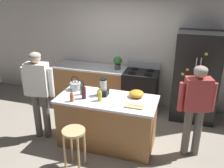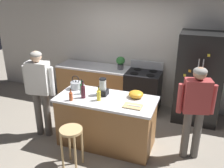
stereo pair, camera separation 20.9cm
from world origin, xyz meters
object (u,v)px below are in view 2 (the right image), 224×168
person_by_island_left (39,86)px  bottle_cooking_sauce (71,96)px  person_by_sink_right (195,105)px  bottle_olive_oil (82,89)px  stove_range (143,91)px  refrigerator (199,79)px  tea_kettle (76,85)px  chef_knife (134,106)px  mixing_bowl (136,94)px  kitchen_island (106,121)px  bottle_wine (83,92)px  bar_stool (71,138)px  potted_plant (121,62)px  bottle_soda (99,95)px  blender_appliance (103,88)px  cutting_board (133,106)px

person_by_island_left → bottle_cooking_sauce: size_ratio=7.81×
person_by_sink_right → bottle_olive_oil: (-1.94, -0.12, 0.05)m
stove_range → person_by_sink_right: person_by_sink_right is taller
refrigerator → stove_range: bearing=178.8°
tea_kettle → chef_knife: 1.26m
bottle_olive_oil → chef_knife: size_ratio=1.25×
mixing_bowl → person_by_sink_right: bearing=-4.1°
kitchen_island → bottle_wine: 0.70m
chef_knife → bar_stool: bearing=-143.8°
potted_plant → bar_stool: bearing=-90.8°
bottle_soda → mixing_bowl: size_ratio=0.99×
refrigerator → bottle_soda: 2.24m
person_by_island_left → bar_stool: person_by_island_left is taller
blender_appliance → kitchen_island: bearing=-47.8°
bottle_wine → bottle_cooking_sauce: size_ratio=1.46×
person_by_island_left → blender_appliance: bearing=12.6°
person_by_island_left → bottle_olive_oil: (0.78, 0.17, 0.01)m
kitchen_island → bottle_cooking_sauce: 0.80m
bottle_olive_oil → tea_kettle: 0.26m
bottle_olive_oil → blender_appliance: bearing=13.7°
kitchen_island → blender_appliance: (-0.10, 0.11, 0.59)m
bottle_cooking_sauce → chef_knife: bearing=7.3°
mixing_bowl → cutting_board: mixing_bowl is taller
kitchen_island → blender_appliance: 0.61m
potted_plant → bottle_cooking_sauce: size_ratio=1.39×
stove_range → mixing_bowl: (0.17, -1.31, 0.51)m
bottle_wine → bottle_cooking_sauce: bottle_wine is taller
stove_range → person_by_island_left: bearing=-133.0°
bottle_cooking_sauce → tea_kettle: (-0.15, 0.46, 0.00)m
potted_plant → mixing_bowl: bearing=-61.4°
bottle_wine → person_by_sink_right: bearing=8.1°
person_by_sink_right → bottle_cooking_sauce: (-1.99, -0.43, 0.03)m
bottle_wine → cutting_board: size_ratio=1.05×
cutting_board → chef_knife: (0.02, 0.00, 0.01)m
stove_range → bottle_olive_oil: bearing=-117.3°
mixing_bowl → bottle_olive_oil: bearing=-168.5°
chef_knife → cutting_board: bearing=179.8°
mixing_bowl → bar_stool: bearing=-128.1°
blender_appliance → tea_kettle: 0.58m
person_by_island_left → person_by_sink_right: person_by_island_left is taller
bottle_cooking_sauce → mixing_bowl: 1.12m
blender_appliance → mixing_bowl: bearing=10.0°
refrigerator → stove_range: (-1.16, 0.02, -0.47)m
potted_plant → chef_knife: 1.88m
potted_plant → tea_kettle: size_ratio=1.09×
person_by_sink_right → blender_appliance: 1.57m
stove_range → bottle_soda: size_ratio=4.33×
refrigerator → bar_stool: size_ratio=2.72×
bottle_soda → bottle_wine: (-0.29, -0.00, 0.02)m
person_by_sink_right → bottle_cooking_sauce: bearing=-167.9°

